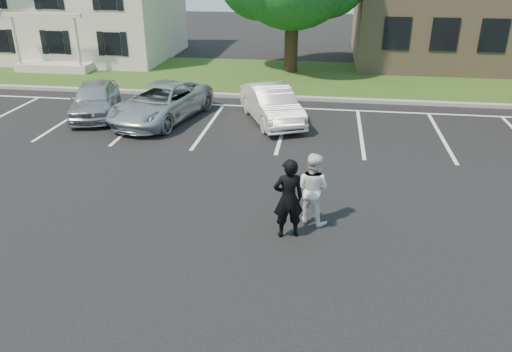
{
  "coord_description": "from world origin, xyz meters",
  "views": [
    {
      "loc": [
        1.5,
        -9.37,
        6.01
      ],
      "look_at": [
        0.0,
        1.0,
        1.25
      ],
      "focal_mm": 35.0,
      "sensor_mm": 36.0,
      "label": 1
    }
  ],
  "objects": [
    {
      "name": "car_silver_west",
      "position": [
        -7.48,
        8.55,
        0.68
      ],
      "size": [
        2.58,
        4.26,
        1.35
      ],
      "primitive_type": "imported",
      "rotation": [
        0.0,
        0.0,
        0.26
      ],
      "color": "#AEAEB3",
      "rests_on": "ground"
    },
    {
      "name": "stall_lines",
      "position": [
        1.4,
        8.95,
        0.01
      ],
      "size": [
        34.0,
        5.36,
        0.01
      ],
      "color": "white",
      "rests_on": "ground"
    },
    {
      "name": "car_silver_minivan",
      "position": [
        -4.73,
        8.41,
        0.69
      ],
      "size": [
        3.38,
        5.34,
        1.37
      ],
      "primitive_type": "imported",
      "rotation": [
        0.0,
        0.0,
        -0.24
      ],
      "color": "#B2B5BB",
      "rests_on": "ground"
    },
    {
      "name": "man_white_shirt",
      "position": [
        1.3,
        1.3,
        0.88
      ],
      "size": [
        1.06,
        0.97,
        1.76
      ],
      "primitive_type": "imported",
      "rotation": [
        0.0,
        0.0,
        2.71
      ],
      "color": "white",
      "rests_on": "ground"
    },
    {
      "name": "curb",
      "position": [
        0.0,
        12.0,
        0.07
      ],
      "size": [
        40.0,
        0.3,
        0.15
      ],
      "primitive_type": "cube",
      "color": "gray",
      "rests_on": "ground"
    },
    {
      "name": "grass_strip",
      "position": [
        0.0,
        16.0,
        0.04
      ],
      "size": [
        44.0,
        8.0,
        0.08
      ],
      "primitive_type": "cube",
      "color": "#27431A",
      "rests_on": "ground"
    },
    {
      "name": "ground_plane",
      "position": [
        0.0,
        0.0,
        0.0
      ],
      "size": [
        90.0,
        90.0,
        0.0
      ],
      "primitive_type": "plane",
      "color": "black",
      "rests_on": "ground"
    },
    {
      "name": "man_black_suit",
      "position": [
        0.79,
        0.55,
        0.95
      ],
      "size": [
        0.8,
        0.64,
        1.9
      ],
      "primitive_type": "imported",
      "rotation": [
        0.0,
        0.0,
        3.44
      ],
      "color": "black",
      "rests_on": "ground"
    },
    {
      "name": "car_white_sedan",
      "position": [
        -0.53,
        8.79,
        0.68
      ],
      "size": [
        3.0,
        4.37,
        1.37
      ],
      "primitive_type": "imported",
      "rotation": [
        0.0,
        0.0,
        0.42
      ],
      "color": "silver",
      "rests_on": "ground"
    }
  ]
}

